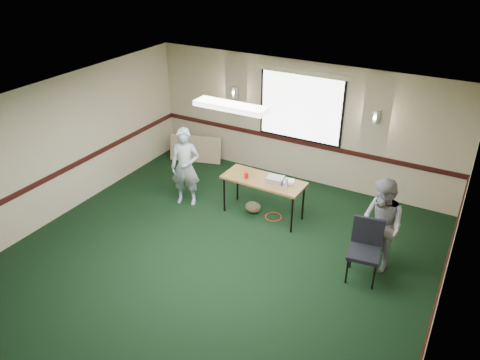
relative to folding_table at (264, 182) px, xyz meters
The scene contains 13 objects.
ground 2.30m from the folding_table, 90.88° to the right, with size 8.00×8.00×0.00m, color black.
room_shell 0.83m from the folding_table, 121.37° to the right, with size 8.00×8.02×8.00m.
folding_table is the anchor object (origin of this frame).
projector 0.26m from the folding_table, ahead, with size 0.31×0.26×0.10m, color gray.
game_console 0.50m from the folding_table, 13.93° to the left, with size 0.20×0.16×0.05m, color white.
red_cup 0.36m from the folding_table, 159.14° to the right, with size 0.08×0.08×0.12m, color #BC0C0C.
water_bottle 0.54m from the folding_table, ahead, with size 0.06×0.06×0.19m, color #84A8D8.
duffel_bag 0.67m from the folding_table, behind, with size 0.33×0.25×0.23m, color #453F27.
cable_coil 0.77m from the folding_table, ahead, with size 0.33×0.33×0.02m, color red.
folded_table 2.95m from the folding_table, 150.92° to the left, with size 1.27×0.05×0.65m, color #A08463.
conference_chair 2.41m from the folding_table, 20.36° to the right, with size 0.57×0.58×1.02m.
person_left 1.64m from the folding_table, 168.71° to the right, with size 0.60×0.40×1.65m, color #426692.
person_right 2.44m from the folding_table, 12.04° to the right, with size 0.79×0.62×1.63m, color #7C97C0.
Camera 1 is at (3.48, -4.98, 5.07)m, focal length 35.00 mm.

